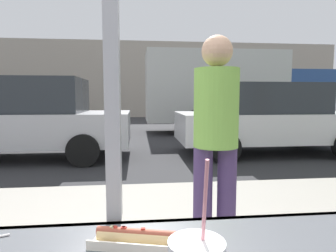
# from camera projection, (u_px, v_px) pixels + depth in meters

# --- Properties ---
(ground_plane) EXTENTS (60.00, 60.00, 0.00)m
(ground_plane) POSITION_uv_depth(u_px,v_px,m) (135.00, 141.00, 8.95)
(ground_plane) COLOR #2D2D30
(sidewalk_strip) EXTENTS (16.00, 2.80, 0.15)m
(sidewalk_strip) POSITION_uv_depth(u_px,v_px,m) (130.00, 238.00, 2.61)
(sidewalk_strip) COLOR #9E998E
(sidewalk_strip) RESTS_ON ground
(building_facade_far) EXTENTS (28.00, 1.20, 5.05)m
(building_facade_far) POSITION_uv_depth(u_px,v_px,m) (136.00, 80.00, 19.76)
(building_facade_far) COLOR #A89E8E
(building_facade_far) RESTS_ON ground
(hotdog_tray_far) EXTENTS (0.27, 0.15, 0.05)m
(hotdog_tray_far) POSITION_uv_depth(u_px,v_px,m) (136.00, 238.00, 0.82)
(hotdog_tray_far) COLOR silver
(hotdog_tray_far) RESTS_ON window_counter
(parked_car_silver) EXTENTS (4.57, 2.00, 1.76)m
(parked_car_silver) POSITION_uv_depth(u_px,v_px,m) (25.00, 118.00, 6.28)
(parked_car_silver) COLOR #BCBCC1
(parked_car_silver) RESTS_ON ground
(parked_car_white) EXTENTS (4.34, 1.96, 1.67)m
(parked_car_white) POSITION_uv_depth(u_px,v_px,m) (269.00, 118.00, 6.87)
(parked_car_white) COLOR silver
(parked_car_white) RESTS_ON ground
(box_truck) EXTENTS (6.84, 2.44, 3.00)m
(box_truck) POSITION_uv_depth(u_px,v_px,m) (231.00, 90.00, 11.10)
(box_truck) COLOR beige
(box_truck) RESTS_ON ground
(pedestrian) EXTENTS (0.32, 0.32, 1.63)m
(pedestrian) POSITION_uv_depth(u_px,v_px,m) (216.00, 134.00, 2.08)
(pedestrian) COLOR #483461
(pedestrian) RESTS_ON sidewalk_strip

